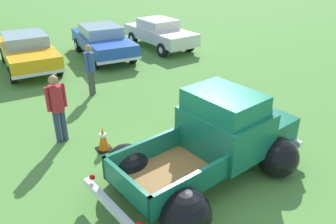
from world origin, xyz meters
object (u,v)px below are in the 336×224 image
at_px(show_car_1, 27,50).
at_px(spectator_1, 57,105).
at_px(vintage_pickup_truck, 216,144).
at_px(spectator_0, 90,67).
at_px(show_car_3, 160,33).
at_px(lane_cone_1, 103,139).
at_px(lane_cone_0, 186,110).
at_px(show_car_2, 103,40).

distance_m(show_car_1, spectator_1, 6.74).
height_order(vintage_pickup_truck, spectator_0, vintage_pickup_truck).
height_order(vintage_pickup_truck, show_car_1, vintage_pickup_truck).
height_order(show_car_3, lane_cone_1, show_car_3).
relative_size(show_car_3, spectator_1, 2.42).
xyz_separation_m(spectator_1, lane_cone_1, (0.80, -0.96, -0.74)).
bearing_deg(lane_cone_0, vintage_pickup_truck, -109.04).
height_order(show_car_1, lane_cone_0, show_car_1).
relative_size(show_car_1, lane_cone_0, 7.42).
height_order(show_car_2, show_car_3, same).
bearing_deg(spectator_0, lane_cone_1, -62.27).
bearing_deg(show_car_2, spectator_1, -25.16).
bearing_deg(lane_cone_0, show_car_3, 66.74).
relative_size(vintage_pickup_truck, spectator_0, 2.77).
relative_size(show_car_3, lane_cone_1, 7.04).
height_order(show_car_1, lane_cone_1, show_car_1).
bearing_deg(show_car_1, show_car_3, 90.88).
bearing_deg(lane_cone_0, spectator_0, 119.33).
bearing_deg(show_car_2, show_car_1, -86.94).
relative_size(show_car_1, lane_cone_1, 7.42).
distance_m(vintage_pickup_truck, show_car_3, 10.67).
xyz_separation_m(vintage_pickup_truck, spectator_0, (-0.93, 5.72, 0.25)).
bearing_deg(show_car_2, show_car_3, 94.17).
height_order(spectator_0, lane_cone_0, spectator_0).
bearing_deg(show_car_2, lane_cone_0, 2.20).
distance_m(show_car_1, lane_cone_0, 7.98).
height_order(show_car_1, spectator_1, spectator_1).
distance_m(lane_cone_0, lane_cone_1, 2.73).
distance_m(vintage_pickup_truck, spectator_1, 4.08).
height_order(show_car_3, spectator_0, spectator_0).
height_order(vintage_pickup_truck, lane_cone_0, vintage_pickup_truck).
distance_m(vintage_pickup_truck, spectator_0, 5.80).
relative_size(spectator_1, lane_cone_1, 2.91).
bearing_deg(show_car_1, lane_cone_1, 3.86).
bearing_deg(show_car_3, show_car_2, -94.46).
relative_size(spectator_0, lane_cone_0, 2.79).
xyz_separation_m(show_car_2, spectator_1, (-3.62, -6.72, 0.27)).
bearing_deg(show_car_1, lane_cone_0, 23.84).
bearing_deg(show_car_1, vintage_pickup_truck, 13.57).
xyz_separation_m(spectator_1, lane_cone_0, (3.50, -0.58, -0.74)).
bearing_deg(lane_cone_1, lane_cone_0, 7.83).
height_order(spectator_1, lane_cone_1, spectator_1).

